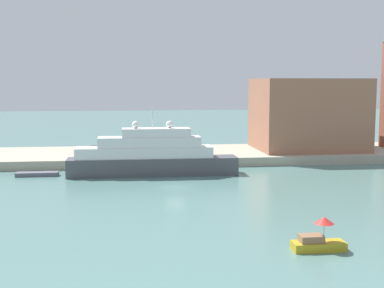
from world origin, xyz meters
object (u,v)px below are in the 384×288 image
object	(u,v)px
harbor_building	(308,114)
mooring_bollard	(181,155)
person_figure	(119,149)
large_yacht	(151,156)
work_barge	(37,174)
parked_car	(99,150)
small_motorboat	(318,240)

from	to	relation	value
harbor_building	mooring_bollard	size ratio (longest dim) A/B	22.95
person_figure	mooring_bollard	xyz separation A→B (m)	(10.33, -6.37, -0.40)
large_yacht	work_barge	size ratio (longest dim) A/B	4.11
parked_car	work_barge	bearing A→B (deg)	-122.02
parked_car	person_figure	bearing A→B (deg)	-15.00
large_yacht	person_figure	size ratio (longest dim) A/B	14.59
mooring_bollard	large_yacht	bearing A→B (deg)	-126.05
small_motorboat	large_yacht	bearing A→B (deg)	108.05
large_yacht	mooring_bollard	xyz separation A→B (m)	(5.31, 7.29, -0.92)
large_yacht	harbor_building	size ratio (longest dim) A/B	1.34
large_yacht	parked_car	xyz separation A→B (m)	(-8.61, 14.62, -0.73)
mooring_bollard	work_barge	bearing A→B (deg)	-164.60
parked_car	harbor_building	bearing A→B (deg)	2.36
large_yacht	mooring_bollard	distance (m)	9.07
person_figure	mooring_bollard	size ratio (longest dim) A/B	2.11
harbor_building	parked_car	bearing A→B (deg)	-177.64
work_barge	person_figure	xyz separation A→B (m)	(12.02, 12.52, 2.04)
work_barge	mooring_bollard	world-z (taller)	mooring_bollard
large_yacht	mooring_bollard	world-z (taller)	large_yacht
harbor_building	parked_car	distance (m)	39.35
work_barge	parked_car	world-z (taller)	parked_car
mooring_bollard	small_motorboat	bearing A→B (deg)	-81.14
work_barge	harbor_building	world-z (taller)	harbor_building
work_barge	parked_car	xyz separation A→B (m)	(8.43, 13.48, 1.82)
large_yacht	person_figure	distance (m)	14.56
harbor_building	mooring_bollard	distance (m)	27.20
parked_car	person_figure	distance (m)	3.72
harbor_building	large_yacht	bearing A→B (deg)	-151.79
harbor_building	parked_car	size ratio (longest dim) A/B	4.60
small_motorboat	mooring_bollard	size ratio (longest dim) A/B	5.30
harbor_building	mooring_bollard	world-z (taller)	harbor_building
parked_car	person_figure	world-z (taller)	person_figure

